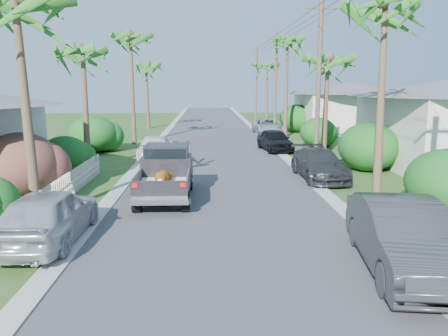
{
  "coord_description": "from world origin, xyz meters",
  "views": [
    {
      "loc": [
        -0.56,
        -11.02,
        4.39
      ],
      "look_at": [
        0.08,
        4.67,
        1.4
      ],
      "focal_mm": 35.0,
      "sensor_mm": 36.0,
      "label": 1
    }
  ],
  "objects_px": {
    "utility_pole_c": "(276,83)",
    "pickup_truck": "(166,172)",
    "palm_r_c": "(288,39)",
    "parked_car_lf": "(156,147)",
    "parked_car_rd": "(268,127)",
    "palm_r_d": "(267,64)",
    "palm_l_c": "(130,36)",
    "palm_r_b": "(328,58)",
    "palm_r_a": "(387,3)",
    "palm_l_d": "(146,64)",
    "parked_car_rn": "(403,237)",
    "utility_pole_b": "(319,81)",
    "house_right_far": "(349,109)",
    "parked_car_rm": "(319,164)",
    "utility_pole_d": "(256,83)",
    "palm_l_b": "(82,50)",
    "parked_car_rf": "(275,140)"
  },
  "relations": [
    {
      "from": "house_right_far",
      "to": "palm_r_d",
      "type": "bearing_deg",
      "value": 123.02
    },
    {
      "from": "parked_car_rf",
      "to": "parked_car_lf",
      "type": "relative_size",
      "value": 0.88
    },
    {
      "from": "palm_r_c",
      "to": "palm_r_d",
      "type": "height_order",
      "value": "palm_r_c"
    },
    {
      "from": "parked_car_rd",
      "to": "utility_pole_d",
      "type": "xyz_separation_m",
      "value": [
        0.6,
        14.83,
        3.91
      ]
    },
    {
      "from": "parked_car_rm",
      "to": "palm_l_c",
      "type": "height_order",
      "value": "palm_l_c"
    },
    {
      "from": "utility_pole_b",
      "to": "utility_pole_d",
      "type": "xyz_separation_m",
      "value": [
        0.0,
        30.0,
        0.0
      ]
    },
    {
      "from": "pickup_truck",
      "to": "palm_r_c",
      "type": "height_order",
      "value": "palm_r_c"
    },
    {
      "from": "parked_car_lf",
      "to": "palm_l_b",
      "type": "height_order",
      "value": "palm_l_b"
    },
    {
      "from": "palm_l_b",
      "to": "parked_car_rm",
      "type": "bearing_deg",
      "value": -14.11
    },
    {
      "from": "palm_l_c",
      "to": "utility_pole_c",
      "type": "height_order",
      "value": "palm_l_c"
    },
    {
      "from": "parked_car_lf",
      "to": "palm_r_a",
      "type": "relative_size",
      "value": 0.55
    },
    {
      "from": "palm_l_b",
      "to": "utility_pole_d",
      "type": "relative_size",
      "value": 0.82
    },
    {
      "from": "palm_r_c",
      "to": "utility_pole_c",
      "type": "relative_size",
      "value": 1.04
    },
    {
      "from": "parked_car_rd",
      "to": "palm_l_b",
      "type": "xyz_separation_m",
      "value": [
        -11.8,
        -16.17,
        5.46
      ]
    },
    {
      "from": "pickup_truck",
      "to": "palm_l_b",
      "type": "height_order",
      "value": "palm_l_b"
    },
    {
      "from": "parked_car_rf",
      "to": "parked_car_rm",
      "type": "bearing_deg",
      "value": -93.11
    },
    {
      "from": "parked_car_rn",
      "to": "utility_pole_c",
      "type": "distance_m",
      "value": 29.62
    },
    {
      "from": "parked_car_rn",
      "to": "pickup_truck",
      "type": "bearing_deg",
      "value": 137.78
    },
    {
      "from": "utility_pole_c",
      "to": "pickup_truck",
      "type": "bearing_deg",
      "value": -109.42
    },
    {
      "from": "palm_l_d",
      "to": "palm_l_b",
      "type": "bearing_deg",
      "value": -90.78
    },
    {
      "from": "parked_car_lf",
      "to": "parked_car_rd",
      "type": "bearing_deg",
      "value": -125.57
    },
    {
      "from": "pickup_truck",
      "to": "house_right_far",
      "type": "distance_m",
      "value": 28.38
    },
    {
      "from": "parked_car_lf",
      "to": "utility_pole_c",
      "type": "height_order",
      "value": "utility_pole_c"
    },
    {
      "from": "parked_car_rd",
      "to": "parked_car_lf",
      "type": "relative_size",
      "value": 1.03
    },
    {
      "from": "palm_r_b",
      "to": "utility_pole_d",
      "type": "bearing_deg",
      "value": 92.05
    },
    {
      "from": "parked_car_rf",
      "to": "parked_car_rd",
      "type": "height_order",
      "value": "parked_car_rf"
    },
    {
      "from": "palm_r_a",
      "to": "parked_car_rm",
      "type": "bearing_deg",
      "value": 116.17
    },
    {
      "from": "parked_car_lf",
      "to": "palm_r_b",
      "type": "height_order",
      "value": "palm_r_b"
    },
    {
      "from": "parked_car_rf",
      "to": "house_right_far",
      "type": "xyz_separation_m",
      "value": [
        8.92,
        11.91,
        1.39
      ]
    },
    {
      "from": "parked_car_rm",
      "to": "parked_car_rf",
      "type": "xyz_separation_m",
      "value": [
        -0.71,
        9.0,
        0.03
      ]
    },
    {
      "from": "parked_car_lf",
      "to": "palm_l_d",
      "type": "xyz_separation_m",
      "value": [
        -2.9,
        18.87,
        5.74
      ]
    },
    {
      "from": "palm_r_a",
      "to": "utility_pole_b",
      "type": "distance_m",
      "value": 7.58
    },
    {
      "from": "parked_car_rf",
      "to": "palm_l_c",
      "type": "bearing_deg",
      "value": 151.2
    },
    {
      "from": "palm_r_d",
      "to": "palm_r_a",
      "type": "bearing_deg",
      "value": -90.34
    },
    {
      "from": "palm_l_b",
      "to": "utility_pole_d",
      "type": "bearing_deg",
      "value": 68.2
    },
    {
      "from": "parked_car_lf",
      "to": "parked_car_rm",
      "type": "bearing_deg",
      "value": 142.05
    },
    {
      "from": "palm_r_d",
      "to": "parked_car_lf",
      "type": "bearing_deg",
      "value": -112.1
    },
    {
      "from": "palm_l_c",
      "to": "palm_r_b",
      "type": "xyz_separation_m",
      "value": [
        12.6,
        -7.0,
        -1.96
      ]
    },
    {
      "from": "palm_r_c",
      "to": "house_right_far",
      "type": "xyz_separation_m",
      "value": [
        6.8,
        4.0,
        -5.99
      ]
    },
    {
      "from": "palm_r_c",
      "to": "utility_pole_d",
      "type": "distance_m",
      "value": 17.37
    },
    {
      "from": "parked_car_rf",
      "to": "palm_r_d",
      "type": "relative_size",
      "value": 0.53
    },
    {
      "from": "parked_car_rn",
      "to": "utility_pole_b",
      "type": "relative_size",
      "value": 0.57
    },
    {
      "from": "palm_l_c",
      "to": "palm_r_d",
      "type": "relative_size",
      "value": 1.15
    },
    {
      "from": "pickup_truck",
      "to": "utility_pole_b",
      "type": "xyz_separation_m",
      "value": [
        7.75,
        6.98,
        3.59
      ]
    },
    {
      "from": "parked_car_rm",
      "to": "utility_pole_d",
      "type": "distance_m",
      "value": 34.15
    },
    {
      "from": "palm_l_b",
      "to": "utility_pole_c",
      "type": "xyz_separation_m",
      "value": [
        12.4,
        16.0,
        -1.55
      ]
    },
    {
      "from": "parked_car_rn",
      "to": "palm_r_d",
      "type": "xyz_separation_m",
      "value": [
        2.4,
        41.35,
        5.9
      ]
    },
    {
      "from": "parked_car_rm",
      "to": "palm_r_c",
      "type": "xyz_separation_m",
      "value": [
        1.42,
        16.91,
        7.42
      ]
    },
    {
      "from": "palm_l_d",
      "to": "palm_r_b",
      "type": "height_order",
      "value": "palm_l_d"
    },
    {
      "from": "parked_car_rn",
      "to": "parked_car_rd",
      "type": "xyz_separation_m",
      "value": [
        0.9,
        29.52,
        -0.15
      ]
    }
  ]
}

